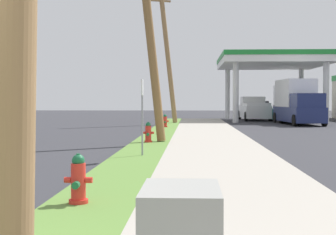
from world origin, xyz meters
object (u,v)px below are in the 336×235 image
Objects in this scene: street_sign_post at (142,101)px; truck_navy_on_apron at (298,103)px; car_teal_by_near_pump at (288,113)px; truck_white_at_far_bay at (254,109)px; utility_pole_background at (168,56)px; fire_hydrant_second at (148,133)px; fire_hydrant_third at (165,121)px; truck_black_at_forecourt at (286,102)px; utility_pole_midground at (148,12)px; fire_hydrant_nearest at (78,182)px.

truck_navy_on_apron is (8.70, 21.32, -0.15)m from street_sign_post.
car_teal_by_near_pump is at bearing 91.16° from truck_navy_on_apron.
truck_white_at_far_bay is at bearing 106.66° from truck_navy_on_apron.
truck_navy_on_apron reaches higher than street_sign_post.
utility_pole_background is at bearing 90.67° from street_sign_post.
truck_navy_on_apron reaches higher than car_teal_by_near_pump.
fire_hydrant_second is at bearing -117.82° from truck_navy_on_apron.
fire_hydrant_second is 24.93m from truck_white_at_far_bay.
car_teal_by_near_pump is (8.77, 9.65, 0.28)m from fire_hydrant_third.
car_teal_by_near_pump is at bearing 24.54° from utility_pole_background.
truck_black_at_forecourt reaches higher than fire_hydrant_second.
utility_pole_midground is (-0.15, -9.90, 4.53)m from fire_hydrant_third.
street_sign_post reaches higher than fire_hydrant_second.
fire_hydrant_nearest is 29.40m from truck_navy_on_apron.
truck_navy_on_apron is at bearing 72.14° from fire_hydrant_nearest.
car_teal_by_near_pump is 3.37m from truck_navy_on_apron.
utility_pole_midground is at bearing -106.35° from truck_white_at_far_bay.
utility_pole_background is (-0.03, 16.11, 4.21)m from fire_hydrant_second.
utility_pole_background is at bearing -175.07° from truck_navy_on_apron.
utility_pole_background reaches higher than street_sign_post.
street_sign_post is 36.28m from truck_black_at_forecourt.
car_teal_by_near_pump is 0.84× the size of truck_white_at_far_bay.
truck_navy_on_apron is at bearing 62.18° from fire_hydrant_second.
fire_hydrant_nearest is at bearing -105.97° from car_teal_by_near_pump.
car_teal_by_near_pump is at bearing 70.67° from street_sign_post.
street_sign_post is at bearing -103.02° from truck_white_at_far_bay.
truck_black_at_forecourt is at bearing 59.04° from truck_white_at_far_bay.
fire_hydrant_nearest is 11.09m from fire_hydrant_second.
utility_pole_midground is 6.07m from street_sign_post.
street_sign_post is at bearing -89.33° from utility_pole_background.
utility_pole_midground is at bearing -118.90° from truck_navy_on_apron.
utility_pole_midground is 1.75× the size of truck_white_at_far_bay.
street_sign_post is 26.09m from car_teal_by_near_pump.
fire_hydrant_nearest is 0.11× the size of truck_black_at_forecourt.
fire_hydrant_second is 0.14× the size of truck_white_at_far_bay.
fire_hydrant_nearest and fire_hydrant_second have the same top height.
truck_navy_on_apron is at bearing -97.11° from truck_black_at_forecourt.
car_teal_by_near_pump is (8.87, 4.05, -3.93)m from utility_pole_background.
utility_pole_midground is 1.46× the size of truck_navy_on_apron.
utility_pole_background reaches higher than fire_hydrant_second.
fire_hydrant_second is 0.35× the size of street_sign_post.
street_sign_post is (0.28, -5.06, -3.34)m from utility_pole_midground.
utility_pole_background is (0.04, 15.50, -0.32)m from utility_pole_midground.
truck_black_at_forecourt is 1.00× the size of truck_navy_on_apron.
truck_navy_on_apron is at bearing 67.81° from street_sign_post.
street_sign_post is 0.33× the size of truck_navy_on_apron.
street_sign_post is 23.03m from truck_navy_on_apron.
fire_hydrant_third is (0.07, 10.51, 0.00)m from fire_hydrant_second.
utility_pole_background is at bearing -130.86° from truck_white_at_far_bay.
utility_pole_background reaches higher than fire_hydrant_nearest.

